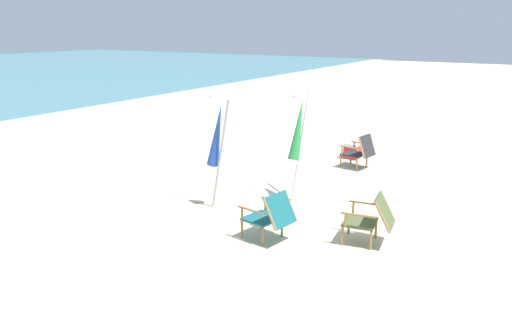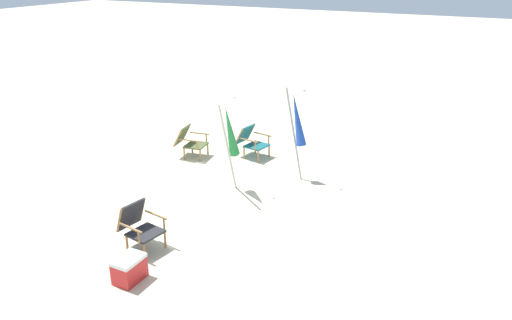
# 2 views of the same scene
# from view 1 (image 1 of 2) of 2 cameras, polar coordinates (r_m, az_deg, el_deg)

# --- Properties ---
(ground_plane) EXTENTS (80.00, 80.00, 0.00)m
(ground_plane) POSITION_cam_1_polar(r_m,az_deg,el_deg) (10.23, 12.23, -3.76)
(ground_plane) COLOR beige
(beach_chair_back_right) EXTENTS (0.69, 0.83, 0.79)m
(beach_chair_back_right) POSITION_cam_1_polar(r_m,az_deg,el_deg) (7.74, 1.64, -6.25)
(beach_chair_back_right) COLOR #196066
(beach_chair_back_right) RESTS_ON ground
(beach_chair_front_right) EXTENTS (0.68, 0.76, 0.82)m
(beach_chair_front_right) POSITION_cam_1_polar(r_m,az_deg,el_deg) (11.89, 11.79, 1.07)
(beach_chair_front_right) COLOR #28282D
(beach_chair_front_right) RESTS_ON ground
(beach_chair_front_left) EXTENTS (0.68, 0.83, 0.79)m
(beach_chair_front_left) POSITION_cam_1_polar(r_m,az_deg,el_deg) (7.83, 13.02, -6.40)
(beach_chair_front_left) COLOR #515B33
(beach_chair_front_left) RESTS_ON ground
(umbrella_furled_green) EXTENTS (0.70, 0.23, 2.05)m
(umbrella_furled_green) POSITION_cam_1_polar(r_m,az_deg,el_deg) (9.43, 4.85, 3.37)
(umbrella_furled_green) COLOR #B7B2A8
(umbrella_furled_green) RESTS_ON ground
(umbrella_furled_blue) EXTENTS (0.32, 0.59, 2.08)m
(umbrella_furled_blue) POSITION_cam_1_polar(r_m,az_deg,el_deg) (8.84, -4.46, 2.74)
(umbrella_furled_blue) COLOR #B7B2A8
(umbrella_furled_blue) RESTS_ON ground
(cooler_box) EXTENTS (0.49, 0.35, 0.40)m
(cooler_box) POSITION_cam_1_polar(r_m,az_deg,el_deg) (12.87, 11.03, 1.12)
(cooler_box) COLOR red
(cooler_box) RESTS_ON ground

